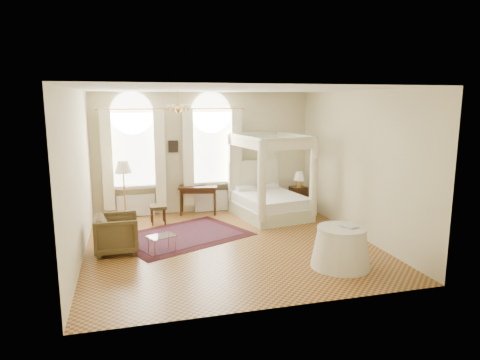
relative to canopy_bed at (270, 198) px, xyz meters
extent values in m
plane|color=#AB7331|center=(-1.57, -1.90, -0.50)|extent=(6.00, 6.00, 0.00)
plane|color=beige|center=(-1.57, 1.10, 1.15)|extent=(6.00, 0.00, 6.00)
plane|color=beige|center=(-1.57, -4.90, 1.15)|extent=(6.00, 0.00, 6.00)
plane|color=beige|center=(-4.57, -1.90, 1.15)|extent=(0.00, 6.00, 6.00)
plane|color=beige|center=(1.43, -1.90, 1.15)|extent=(0.00, 6.00, 6.00)
plane|color=white|center=(-1.57, -1.90, 2.80)|extent=(6.00, 6.00, 0.00)
cube|color=white|center=(-3.47, 1.07, 1.30)|extent=(1.10, 0.04, 1.90)
cylinder|color=white|center=(-3.47, 1.07, 2.25)|extent=(1.10, 0.04, 1.10)
cube|color=white|center=(-3.47, 0.98, 0.31)|extent=(1.32, 0.24, 0.08)
cube|color=beige|center=(-4.14, 0.90, 1.05)|extent=(0.28, 0.14, 2.60)
cube|color=beige|center=(-2.80, 0.90, 1.05)|extent=(0.28, 0.14, 2.60)
cube|color=white|center=(-3.47, 1.00, -0.20)|extent=(1.00, 0.12, 0.58)
cube|color=white|center=(-1.37, 1.07, 1.30)|extent=(1.10, 0.04, 1.90)
cylinder|color=white|center=(-1.37, 1.07, 2.25)|extent=(1.10, 0.04, 1.10)
cube|color=white|center=(-1.37, 0.98, 0.31)|extent=(1.32, 0.24, 0.08)
cube|color=beige|center=(-2.04, 0.90, 1.05)|extent=(0.28, 0.14, 2.60)
cube|color=beige|center=(-0.70, 0.90, 1.05)|extent=(0.28, 0.14, 2.60)
cube|color=white|center=(-1.37, 1.00, -0.20)|extent=(1.00, 0.12, 0.58)
cylinder|color=#BF8D3F|center=(-2.47, -0.70, 2.60)|extent=(0.02, 0.02, 0.40)
sphere|color=#BF8D3F|center=(-2.47, -0.70, 2.38)|extent=(0.16, 0.16, 0.16)
sphere|color=beige|center=(-2.25, -0.70, 2.45)|extent=(0.07, 0.07, 0.07)
sphere|color=beige|center=(-2.36, -0.51, 2.45)|extent=(0.07, 0.07, 0.07)
sphere|color=beige|center=(-2.58, -0.51, 2.45)|extent=(0.07, 0.07, 0.07)
sphere|color=beige|center=(-2.69, -0.70, 2.45)|extent=(0.07, 0.07, 0.07)
sphere|color=beige|center=(-2.58, -0.89, 2.45)|extent=(0.07, 0.07, 0.07)
sphere|color=beige|center=(-2.36, -0.89, 2.45)|extent=(0.07, 0.07, 0.07)
cube|color=black|center=(-2.42, 1.07, 1.35)|extent=(0.26, 0.03, 0.32)
cube|color=black|center=(-0.12, 1.07, 1.45)|extent=(0.22, 0.03, 0.26)
cube|color=beige|center=(0.00, 0.01, -0.33)|extent=(1.91, 2.22, 0.34)
cube|color=white|center=(0.00, 0.01, -0.03)|extent=(1.80, 2.11, 0.26)
cube|color=beige|center=(-0.17, 0.95, 0.35)|extent=(1.58, 0.35, 1.13)
cube|color=beige|center=(-0.89, 0.80, 0.58)|extent=(0.10, 0.10, 2.16)
cube|color=beige|center=(0.57, 1.06, 0.58)|extent=(0.10, 0.10, 2.16)
cube|color=beige|center=(-0.57, -1.03, 0.58)|extent=(0.10, 0.10, 2.16)
cube|color=beige|center=(0.89, -0.77, 0.58)|extent=(0.10, 0.10, 2.16)
cube|color=beige|center=(-0.16, 0.93, 1.66)|extent=(1.58, 0.35, 0.08)
cube|color=beige|center=(0.16, -0.90, 1.66)|extent=(1.58, 0.35, 0.08)
cube|color=beige|center=(-0.73, -0.12, 1.66)|extent=(0.42, 1.95, 0.08)
cube|color=beige|center=(0.73, 0.14, 1.66)|extent=(0.42, 1.95, 0.08)
cube|color=beige|center=(-0.16, 0.93, 1.53)|extent=(1.63, 0.32, 0.26)
cube|color=beige|center=(0.16, -0.90, 1.53)|extent=(1.63, 0.32, 0.26)
cube|color=beige|center=(-0.73, -0.12, 1.53)|extent=(0.39, 2.00, 0.26)
cube|color=beige|center=(0.73, 0.14, 1.53)|extent=(0.39, 2.00, 0.26)
cylinder|color=beige|center=(-0.57, -1.03, 0.67)|extent=(0.21, 0.21, 1.97)
cylinder|color=beige|center=(0.89, -0.77, 0.67)|extent=(0.21, 0.21, 1.97)
cube|color=#331F0E|center=(1.13, 0.80, -0.20)|extent=(0.46, 0.42, 0.60)
cylinder|color=#BF8D3F|center=(1.11, 0.71, 0.22)|extent=(0.13, 0.13, 0.22)
cone|color=beige|center=(1.11, 0.71, 0.44)|extent=(0.31, 0.31, 0.24)
cube|color=#331F0E|center=(-1.81, 0.80, 0.25)|extent=(1.14, 0.75, 0.06)
cube|color=#331F0E|center=(-1.81, 0.80, 0.16)|extent=(1.01, 0.63, 0.10)
cylinder|color=#331F0E|center=(-2.22, 1.10, -0.13)|extent=(0.05, 0.05, 0.73)
cylinder|color=#331F0E|center=(-1.32, 0.90, -0.13)|extent=(0.05, 0.05, 0.73)
cylinder|color=#331F0E|center=(-2.31, 0.69, -0.13)|extent=(0.05, 0.05, 0.73)
cylinder|color=#331F0E|center=(-1.41, 0.50, -0.13)|extent=(0.05, 0.05, 0.73)
imported|color=black|center=(-1.74, 0.86, 0.30)|extent=(0.34, 0.27, 0.02)
cube|color=#483A1F|center=(-2.95, 0.11, -0.07)|extent=(0.43, 0.43, 0.08)
cylinder|color=#331F0E|center=(-3.10, -0.05, -0.30)|extent=(0.04, 0.04, 0.39)
cylinder|color=#331F0E|center=(-2.79, -0.04, -0.30)|extent=(0.04, 0.04, 0.39)
cylinder|color=#331F0E|center=(-3.11, 0.26, -0.30)|extent=(0.04, 0.04, 0.39)
cylinder|color=#331F0E|center=(-2.81, 0.27, -0.30)|extent=(0.04, 0.04, 0.39)
imported|color=#493A1F|center=(-3.92, -1.79, -0.11)|extent=(0.87, 0.84, 0.79)
cube|color=silver|center=(-3.04, -2.05, -0.15)|extent=(0.63, 0.55, 0.02)
cylinder|color=#BF8D3F|center=(-3.19, -2.28, -0.32)|extent=(0.02, 0.02, 0.35)
cylinder|color=#BF8D3F|center=(-2.77, -2.10, -0.32)|extent=(0.02, 0.02, 0.35)
cylinder|color=#BF8D3F|center=(-3.31, -2.01, -0.32)|extent=(0.02, 0.02, 0.35)
cylinder|color=#BF8D3F|center=(-2.88, -1.83, -0.32)|extent=(0.02, 0.02, 0.35)
cylinder|color=#BF8D3F|center=(-3.75, 0.32, -0.49)|extent=(0.28, 0.28, 0.03)
cylinder|color=#BF8D3F|center=(-3.75, 0.32, 0.21)|extent=(0.04, 0.04, 1.41)
cone|color=beige|center=(-3.75, 0.32, 0.96)|extent=(0.41, 0.41, 0.30)
cube|color=#390D10|center=(-2.49, -1.07, -0.50)|extent=(3.43, 3.04, 0.01)
cube|color=black|center=(-2.49, -1.07, -0.49)|extent=(2.84, 2.45, 0.01)
cone|color=beige|center=(0.14, -3.66, -0.14)|extent=(1.12, 1.12, 0.72)
cylinder|color=beige|center=(0.14, -3.66, 0.24)|extent=(0.91, 0.91, 0.04)
imported|color=black|center=(0.18, -3.72, 0.28)|extent=(0.31, 0.36, 0.03)
camera|label=1|loc=(-3.64, -10.53, 2.58)|focal=32.00mm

